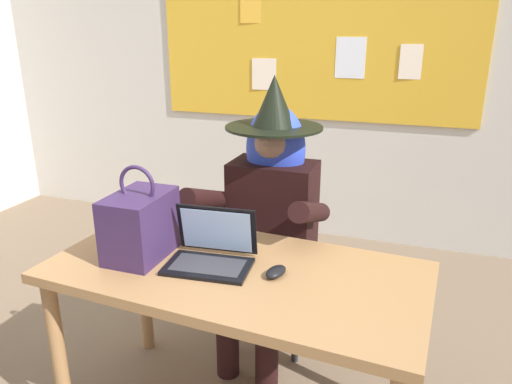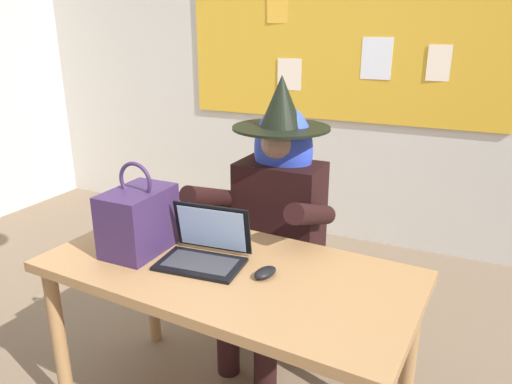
{
  "view_description": "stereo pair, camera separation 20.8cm",
  "coord_description": "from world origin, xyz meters",
  "views": [
    {
      "loc": [
        0.83,
        -1.56,
        1.62
      ],
      "look_at": [
        0.18,
        0.3,
        0.95
      ],
      "focal_mm": 33.94,
      "sensor_mm": 36.0,
      "label": 1
    },
    {
      "loc": [
        1.02,
        -1.48,
        1.62
      ],
      "look_at": [
        0.18,
        0.3,
        0.95
      ],
      "focal_mm": 33.94,
      "sensor_mm": 36.0,
      "label": 2
    }
  ],
  "objects": [
    {
      "name": "chair_at_desk",
      "position": [
        0.15,
        0.69,
        0.52
      ],
      "size": [
        0.45,
        0.45,
        0.92
      ],
      "rotation": [
        0.0,
        0.0,
        -1.51
      ],
      "color": "#4C1E19",
      "rests_on": "ground"
    },
    {
      "name": "computer_mouse",
      "position": [
        0.37,
        -0.03,
        0.76
      ],
      "size": [
        0.09,
        0.12,
        0.03
      ],
      "primitive_type": "ellipsoid",
      "rotation": [
        0.0,
        0.0,
        -0.27
      ],
      "color": "black",
      "rests_on": "desk_main"
    },
    {
      "name": "wall_back_bulletin",
      "position": [
        0.0,
        2.12,
        1.48
      ],
      "size": [
        5.68,
        2.34,
        2.94
      ],
      "color": "beige",
      "rests_on": "ground"
    },
    {
      "name": "person_costumed",
      "position": [
        0.15,
        0.57,
        0.8
      ],
      "size": [
        0.6,
        0.7,
        1.41
      ],
      "rotation": [
        0.0,
        0.0,
        -1.58
      ],
      "color": "black",
      "rests_on": "ground"
    },
    {
      "name": "laptop",
      "position": [
        0.1,
        -0.01,
        0.79
      ],
      "size": [
        0.35,
        0.27,
        0.21
      ],
      "rotation": [
        0.0,
        0.0,
        0.1
      ],
      "color": "black",
      "rests_on": "desk_main"
    },
    {
      "name": "desk_main",
      "position": [
        0.21,
        -0.02,
        0.65
      ],
      "size": [
        1.48,
        0.8,
        0.74
      ],
      "rotation": [
        0.0,
        0.0,
        -0.06
      ],
      "color": "#A37547",
      "rests_on": "ground"
    },
    {
      "name": "handbag",
      "position": [
        -0.19,
        -0.04,
        0.88
      ],
      "size": [
        0.2,
        0.3,
        0.38
      ],
      "rotation": [
        0.0,
        0.0,
        0.28
      ],
      "color": "#38234C",
      "rests_on": "desk_main"
    }
  ]
}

